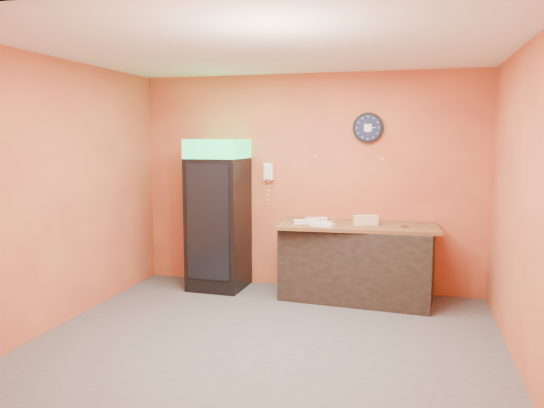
% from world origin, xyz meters
% --- Properties ---
extents(floor, '(4.50, 4.50, 0.00)m').
position_xyz_m(floor, '(0.00, 0.00, 0.00)').
color(floor, '#47474C').
rests_on(floor, ground).
extents(back_wall, '(4.50, 0.02, 2.80)m').
position_xyz_m(back_wall, '(0.00, 2.00, 1.40)').
color(back_wall, '#D06F3A').
rests_on(back_wall, floor).
extents(left_wall, '(0.02, 4.00, 2.80)m').
position_xyz_m(left_wall, '(-2.25, 0.00, 1.40)').
color(left_wall, '#D06F3A').
rests_on(left_wall, floor).
extents(right_wall, '(0.02, 4.00, 2.80)m').
position_xyz_m(right_wall, '(2.25, 0.00, 1.40)').
color(right_wall, '#D06F3A').
rests_on(right_wall, floor).
extents(ceiling, '(4.50, 4.00, 0.02)m').
position_xyz_m(ceiling, '(0.00, 0.00, 2.80)').
color(ceiling, white).
rests_on(ceiling, back_wall).
extents(beverage_cooler, '(0.71, 0.72, 1.96)m').
position_xyz_m(beverage_cooler, '(-1.11, 1.61, 0.96)').
color(beverage_cooler, black).
rests_on(beverage_cooler, floor).
extents(prep_counter, '(1.85, 0.93, 0.90)m').
position_xyz_m(prep_counter, '(0.70, 1.60, 0.45)').
color(prep_counter, black).
rests_on(prep_counter, floor).
extents(wall_clock, '(0.38, 0.06, 0.38)m').
position_xyz_m(wall_clock, '(0.77, 1.97, 2.10)').
color(wall_clock, black).
rests_on(wall_clock, back_wall).
extents(wall_phone, '(0.12, 0.11, 0.22)m').
position_xyz_m(wall_phone, '(-0.52, 1.95, 1.53)').
color(wall_phone, white).
rests_on(wall_phone, back_wall).
extents(butcher_paper, '(1.95, 0.96, 0.04)m').
position_xyz_m(butcher_paper, '(0.70, 1.60, 0.92)').
color(butcher_paper, brown).
rests_on(butcher_paper, prep_counter).
extents(sub_roll_stack, '(0.30, 0.19, 0.12)m').
position_xyz_m(sub_roll_stack, '(0.80, 1.53, 1.00)').
color(sub_roll_stack, beige).
rests_on(sub_roll_stack, butcher_paper).
extents(wrapped_sandwich_left, '(0.33, 0.20, 0.04)m').
position_xyz_m(wrapped_sandwich_left, '(0.09, 1.47, 0.96)').
color(wrapped_sandwich_left, silver).
rests_on(wrapped_sandwich_left, butcher_paper).
extents(wrapped_sandwich_mid, '(0.31, 0.20, 0.04)m').
position_xyz_m(wrapped_sandwich_mid, '(0.32, 1.30, 0.96)').
color(wrapped_sandwich_mid, silver).
rests_on(wrapped_sandwich_mid, butcher_paper).
extents(wrapped_sandwich_right, '(0.29, 0.20, 0.04)m').
position_xyz_m(wrapped_sandwich_right, '(0.17, 1.73, 0.96)').
color(wrapped_sandwich_right, silver).
rests_on(wrapped_sandwich_right, butcher_paper).
extents(kitchen_tool, '(0.06, 0.06, 0.06)m').
position_xyz_m(kitchen_tool, '(0.41, 1.59, 0.97)').
color(kitchen_tool, silver).
rests_on(kitchen_tool, butcher_paper).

